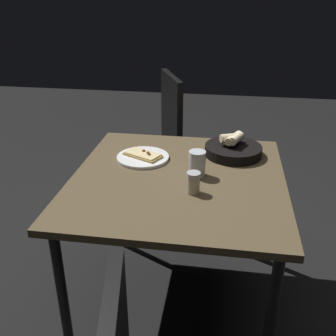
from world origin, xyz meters
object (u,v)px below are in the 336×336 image
pepper_shaker (193,184)px  chair_near (155,139)px  pizza_plate (143,157)px  bread_basket (234,149)px  dining_table (178,190)px  beer_glass (197,165)px

pepper_shaker → chair_near: bearing=108.9°
pepper_shaker → pizza_plate: bearing=132.5°
bread_basket → pepper_shaker: 0.43m
dining_table → pepper_shaker: pepper_shaker is taller
beer_glass → chair_near: bearing=112.1°
pizza_plate → bread_basket: size_ratio=0.90×
dining_table → bread_basket: bread_basket is taller
bread_basket → pepper_shaker: bearing=-111.2°
dining_table → beer_glass: (0.08, 0.02, 0.11)m
beer_glass → pepper_shaker: beer_glass is taller
bread_basket → beer_glass: (-0.15, -0.25, 0.02)m
pizza_plate → dining_table: bearing=-40.1°
beer_glass → pepper_shaker: (-0.00, -0.15, -0.01)m
dining_table → pizza_plate: bearing=139.9°
bread_basket → pepper_shaker: size_ratio=3.08×
dining_table → bread_basket: (0.23, 0.27, 0.10)m
pizza_plate → chair_near: 0.74m
dining_table → chair_near: size_ratio=1.02×
pizza_plate → beer_glass: size_ratio=2.17×
dining_table → bread_basket: bearing=49.2°
dining_table → pizza_plate: size_ratio=3.88×
dining_table → beer_glass: beer_glass is taller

